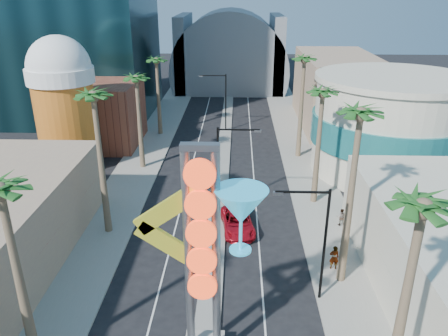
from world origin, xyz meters
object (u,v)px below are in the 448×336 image
neon_sign (218,244)px  pedestrian_b (341,217)px  red_pickup (238,222)px  pedestrian_a (334,257)px

neon_sign → pedestrian_b: 18.65m
neon_sign → red_pickup: neon_sign is taller
pedestrian_a → pedestrian_b: size_ratio=1.24×
pedestrian_a → red_pickup: bearing=-38.9°
red_pickup → pedestrian_a: bearing=-45.6°
neon_sign → pedestrian_a: neon_sign is taller
red_pickup → pedestrian_b: (8.78, 0.89, 0.16)m
neon_sign → pedestrian_a: size_ratio=6.65×
pedestrian_b → neon_sign: bearing=63.2°
red_pickup → pedestrian_a: pedestrian_a is taller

